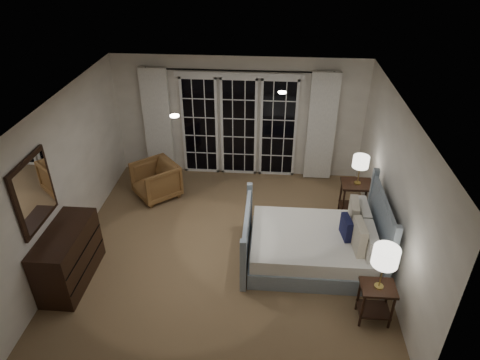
# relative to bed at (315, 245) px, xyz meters

# --- Properties ---
(floor) EXTENTS (5.00, 5.00, 0.00)m
(floor) POSITION_rel_bed_xyz_m (-1.42, 0.21, -0.31)
(floor) COLOR olive
(floor) RESTS_ON ground
(ceiling) EXTENTS (5.00, 5.00, 0.00)m
(ceiling) POSITION_rel_bed_xyz_m (-1.42, 0.21, 2.19)
(ceiling) COLOR silver
(ceiling) RESTS_ON wall_back
(wall_left) EXTENTS (0.02, 5.00, 2.50)m
(wall_left) POSITION_rel_bed_xyz_m (-3.92, 0.21, 0.94)
(wall_left) COLOR white
(wall_left) RESTS_ON floor
(wall_right) EXTENTS (0.02, 5.00, 2.50)m
(wall_right) POSITION_rel_bed_xyz_m (1.08, 0.21, 0.94)
(wall_right) COLOR white
(wall_right) RESTS_ON floor
(wall_back) EXTENTS (5.00, 0.02, 2.50)m
(wall_back) POSITION_rel_bed_xyz_m (-1.42, 2.71, 0.94)
(wall_back) COLOR white
(wall_back) RESTS_ON floor
(wall_front) EXTENTS (5.00, 0.02, 2.50)m
(wall_front) POSITION_rel_bed_xyz_m (-1.42, -2.29, 0.94)
(wall_front) COLOR white
(wall_front) RESTS_ON floor
(french_doors) EXTENTS (2.50, 0.04, 2.20)m
(french_doors) POSITION_rel_bed_xyz_m (-1.42, 2.67, 0.78)
(french_doors) COLOR black
(french_doors) RESTS_ON wall_back
(curtain_rod) EXTENTS (3.50, 0.03, 0.03)m
(curtain_rod) POSITION_rel_bed_xyz_m (-1.42, 2.61, 1.94)
(curtain_rod) COLOR black
(curtain_rod) RESTS_ON wall_back
(curtain_left) EXTENTS (0.55, 0.10, 2.25)m
(curtain_left) POSITION_rel_bed_xyz_m (-3.07, 2.59, 0.84)
(curtain_left) COLOR white
(curtain_left) RESTS_ON curtain_rod
(curtain_right) EXTENTS (0.55, 0.10, 2.25)m
(curtain_right) POSITION_rel_bed_xyz_m (0.23, 2.59, 0.84)
(curtain_right) COLOR white
(curtain_right) RESTS_ON curtain_rod
(downlight_a) EXTENTS (0.12, 0.12, 0.01)m
(downlight_a) POSITION_rel_bed_xyz_m (-0.62, 0.81, 2.18)
(downlight_a) COLOR white
(downlight_a) RESTS_ON ceiling
(downlight_b) EXTENTS (0.12, 0.12, 0.01)m
(downlight_b) POSITION_rel_bed_xyz_m (-2.02, -0.19, 2.18)
(downlight_b) COLOR white
(downlight_b) RESTS_ON ceiling
(bed) EXTENTS (2.07, 1.48, 1.20)m
(bed) POSITION_rel_bed_xyz_m (0.00, 0.00, 0.00)
(bed) COLOR #8794A3
(bed) RESTS_ON floor
(nightstand_left) EXTENTS (0.45, 0.36, 0.59)m
(nightstand_left) POSITION_rel_bed_xyz_m (0.72, -1.12, 0.07)
(nightstand_left) COLOR black
(nightstand_left) RESTS_ON floor
(nightstand_right) EXTENTS (0.54, 0.43, 0.70)m
(nightstand_right) POSITION_rel_bed_xyz_m (0.79, 1.26, 0.15)
(nightstand_right) COLOR black
(nightstand_right) RESTS_ON floor
(lamp_left) EXTENTS (0.33, 0.33, 0.64)m
(lamp_left) POSITION_rel_bed_xyz_m (0.72, -1.12, 0.79)
(lamp_left) COLOR tan
(lamp_left) RESTS_ON nightstand_left
(lamp_right) EXTENTS (0.28, 0.28, 0.54)m
(lamp_right) POSITION_rel_bed_xyz_m (0.79, 1.26, 0.82)
(lamp_right) COLOR tan
(lamp_right) RESTS_ON nightstand_right
(armchair) EXTENTS (1.08, 1.08, 0.71)m
(armchair) POSITION_rel_bed_xyz_m (-2.95, 1.64, 0.04)
(armchair) COLOR brown
(armchair) RESTS_ON floor
(dresser) EXTENTS (0.54, 1.26, 0.89)m
(dresser) POSITION_rel_bed_xyz_m (-3.65, -0.73, 0.13)
(dresser) COLOR black
(dresser) RESTS_ON floor
(mirror) EXTENTS (0.05, 0.85, 1.00)m
(mirror) POSITION_rel_bed_xyz_m (-3.89, -0.73, 1.24)
(mirror) COLOR black
(mirror) RESTS_ON wall_left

